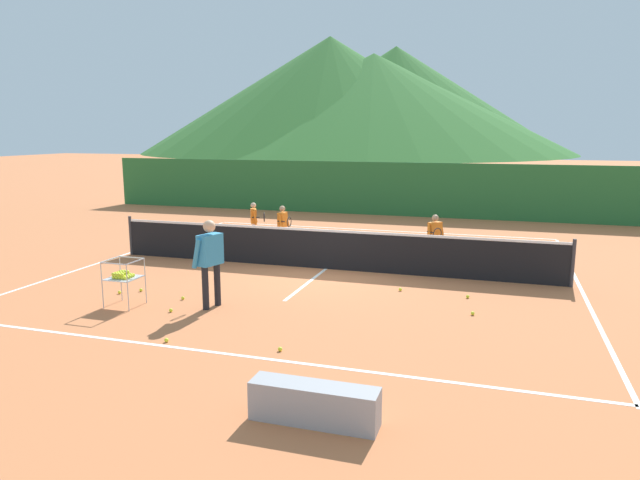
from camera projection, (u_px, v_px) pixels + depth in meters
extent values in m
plane|color=#C67042|center=(326.00, 269.00, 13.96)|extent=(120.00, 120.00, 0.00)
cube|color=white|center=(218.00, 353.00, 8.66)|extent=(11.39, 0.08, 0.01)
cube|color=white|center=(376.00, 230.00, 19.42)|extent=(11.39, 0.08, 0.01)
cube|color=white|center=(126.00, 254.00, 15.63)|extent=(0.08, 11.48, 0.01)
cube|color=white|center=(580.00, 288.00, 12.28)|extent=(0.08, 11.48, 0.01)
cube|color=white|center=(326.00, 269.00, 13.96)|extent=(0.08, 5.67, 0.01)
cylinder|color=#333338|center=(131.00, 236.00, 15.48)|extent=(0.08, 0.08, 1.05)
cylinder|color=#333338|center=(573.00, 263.00, 12.23)|extent=(0.08, 0.08, 1.05)
cube|color=black|center=(326.00, 250.00, 13.87)|extent=(10.95, 0.02, 0.92)
cube|color=white|center=(326.00, 231.00, 13.78)|extent=(10.95, 0.03, 0.06)
cylinder|color=black|center=(205.00, 288.00, 10.71)|extent=(0.12, 0.12, 0.83)
cylinder|color=black|center=(217.00, 284.00, 10.97)|extent=(0.12, 0.12, 0.83)
cube|color=#338CBF|center=(210.00, 250.00, 10.71)|extent=(0.36, 0.54, 0.58)
sphere|color=#DBAD84|center=(209.00, 226.00, 10.63)|extent=(0.23, 0.23, 0.23)
cylinder|color=#338CBF|center=(196.00, 254.00, 10.52)|extent=(0.24, 0.15, 0.57)
cylinder|color=#338CBF|center=(219.00, 249.00, 10.97)|extent=(0.19, 0.13, 0.57)
torus|color=#262628|center=(209.00, 250.00, 11.12)|extent=(0.10, 0.29, 0.29)
cylinder|color=black|center=(219.00, 251.00, 10.99)|extent=(0.22, 0.09, 0.03)
cylinder|color=silver|center=(254.00, 232.00, 17.30)|extent=(0.09, 0.09, 0.60)
cylinder|color=silver|center=(254.00, 233.00, 17.08)|extent=(0.09, 0.09, 0.60)
cube|color=orange|center=(254.00, 216.00, 17.10)|extent=(0.31, 0.39, 0.42)
sphere|color=#DBAD84|center=(253.00, 205.00, 17.04)|extent=(0.17, 0.17, 0.17)
cylinder|color=orange|center=(255.00, 216.00, 17.31)|extent=(0.17, 0.13, 0.41)
cylinder|color=orange|center=(255.00, 218.00, 16.91)|extent=(0.14, 0.11, 0.41)
torus|color=#262628|center=(264.00, 217.00, 16.95)|extent=(0.15, 0.27, 0.29)
cylinder|color=black|center=(256.00, 217.00, 16.91)|extent=(0.21, 0.13, 0.03)
cylinder|color=silver|center=(284.00, 237.00, 16.54)|extent=(0.09, 0.09, 0.60)
cylinder|color=silver|center=(281.00, 238.00, 16.33)|extent=(0.09, 0.09, 0.60)
cube|color=orange|center=(282.00, 220.00, 16.34)|extent=(0.19, 0.37, 0.42)
sphere|color=tan|center=(282.00, 209.00, 16.28)|extent=(0.17, 0.17, 0.17)
cylinder|color=orange|center=(287.00, 220.00, 16.52)|extent=(0.17, 0.07, 0.41)
cylinder|color=orange|center=(280.00, 222.00, 16.15)|extent=(0.13, 0.07, 0.42)
torus|color=#262628|center=(289.00, 222.00, 16.05)|extent=(0.04, 0.29, 0.29)
cylinder|color=black|center=(281.00, 221.00, 16.14)|extent=(0.22, 0.04, 0.03)
cylinder|color=black|center=(437.00, 250.00, 14.72)|extent=(0.09, 0.09, 0.61)
cylinder|color=black|center=(431.00, 251.00, 14.59)|extent=(0.09, 0.09, 0.61)
cube|color=orange|center=(435.00, 230.00, 14.56)|extent=(0.36, 0.39, 0.43)
sphere|color=tan|center=(435.00, 218.00, 14.50)|extent=(0.17, 0.17, 0.17)
cylinder|color=orange|center=(442.00, 231.00, 14.63)|extent=(0.17, 0.15, 0.42)
cylinder|color=orange|center=(430.00, 233.00, 14.43)|extent=(0.14, 0.13, 0.42)
torus|color=#262628|center=(437.00, 234.00, 14.20)|extent=(0.20, 0.24, 0.29)
cylinder|color=black|center=(430.00, 232.00, 14.40)|extent=(0.19, 0.16, 0.03)
cylinder|color=#B7B7BC|center=(121.00, 279.00, 11.28)|extent=(0.02, 0.02, 0.89)
cylinder|color=#B7B7BC|center=(145.00, 281.00, 11.11)|extent=(0.02, 0.02, 0.89)
cylinder|color=#B7B7BC|center=(102.00, 286.00, 10.75)|extent=(0.02, 0.02, 0.89)
cylinder|color=#B7B7BC|center=(128.00, 288.00, 10.59)|extent=(0.02, 0.02, 0.89)
cube|color=#B7B7BC|center=(124.00, 278.00, 10.91)|extent=(0.56, 0.56, 0.01)
cube|color=#B7B7BC|center=(132.00, 257.00, 11.11)|extent=(0.56, 0.02, 0.02)
cube|color=#B7B7BC|center=(113.00, 264.00, 10.59)|extent=(0.56, 0.02, 0.02)
cube|color=#B7B7BC|center=(110.00, 259.00, 10.93)|extent=(0.02, 0.56, 0.02)
cube|color=#B7B7BC|center=(135.00, 261.00, 10.77)|extent=(0.02, 0.56, 0.02)
sphere|color=yellow|center=(114.00, 277.00, 10.82)|extent=(0.07, 0.07, 0.07)
sphere|color=yellow|center=(116.00, 276.00, 10.88)|extent=(0.07, 0.07, 0.07)
sphere|color=yellow|center=(118.00, 275.00, 10.95)|extent=(0.07, 0.07, 0.07)
sphere|color=yellow|center=(120.00, 275.00, 11.00)|extent=(0.07, 0.07, 0.07)
sphere|color=yellow|center=(122.00, 274.00, 11.06)|extent=(0.07, 0.07, 0.07)
sphere|color=yellow|center=(117.00, 278.00, 10.80)|extent=(0.07, 0.07, 0.07)
sphere|color=yellow|center=(119.00, 277.00, 10.87)|extent=(0.07, 0.07, 0.07)
sphere|color=yellow|center=(120.00, 276.00, 10.92)|extent=(0.07, 0.07, 0.07)
sphere|color=yellow|center=(123.00, 275.00, 10.99)|extent=(0.07, 0.07, 0.07)
sphere|color=yellow|center=(125.00, 274.00, 11.04)|extent=(0.07, 0.07, 0.07)
sphere|color=yellow|center=(120.00, 278.00, 10.79)|extent=(0.07, 0.07, 0.07)
sphere|color=yellow|center=(122.00, 277.00, 10.84)|extent=(0.07, 0.07, 0.07)
sphere|color=yellow|center=(124.00, 276.00, 10.90)|extent=(0.07, 0.07, 0.07)
sphere|color=yellow|center=(126.00, 275.00, 10.96)|extent=(0.07, 0.07, 0.07)
sphere|color=yellow|center=(128.00, 275.00, 11.03)|extent=(0.07, 0.07, 0.07)
sphere|color=yellow|center=(123.00, 278.00, 10.77)|extent=(0.07, 0.07, 0.07)
sphere|color=yellow|center=(125.00, 277.00, 10.83)|extent=(0.07, 0.07, 0.07)
sphere|color=yellow|center=(127.00, 276.00, 10.89)|extent=(0.07, 0.07, 0.07)
sphere|color=yellow|center=(128.00, 276.00, 10.95)|extent=(0.07, 0.07, 0.07)
sphere|color=yellow|center=(130.00, 275.00, 11.01)|extent=(0.07, 0.07, 0.07)
sphere|color=yellow|center=(125.00, 278.00, 10.75)|extent=(0.07, 0.07, 0.07)
sphere|color=yellow|center=(127.00, 277.00, 10.81)|extent=(0.07, 0.07, 0.07)
sphere|color=yellow|center=(130.00, 277.00, 10.87)|extent=(0.07, 0.07, 0.07)
sphere|color=yellow|center=(132.00, 276.00, 10.93)|extent=(0.07, 0.07, 0.07)
sphere|color=yellow|center=(133.00, 275.00, 10.99)|extent=(0.07, 0.07, 0.07)
sphere|color=yellow|center=(113.00, 274.00, 10.81)|extent=(0.07, 0.07, 0.07)
sphere|color=yellow|center=(116.00, 273.00, 10.88)|extent=(0.07, 0.07, 0.07)
sphere|color=yellow|center=(118.00, 273.00, 10.94)|extent=(0.07, 0.07, 0.07)
sphere|color=yellow|center=(120.00, 272.00, 11.00)|extent=(0.07, 0.07, 0.07)
sphere|color=yellow|center=(122.00, 271.00, 11.05)|extent=(0.07, 0.07, 0.07)
sphere|color=yellow|center=(116.00, 275.00, 10.80)|extent=(0.07, 0.07, 0.07)
sphere|color=yellow|center=(118.00, 274.00, 10.85)|extent=(0.07, 0.07, 0.07)
sphere|color=yellow|center=(121.00, 273.00, 10.92)|extent=(0.07, 0.07, 0.07)
sphere|color=yellow|center=(123.00, 272.00, 10.97)|extent=(0.07, 0.07, 0.07)
sphere|color=yellow|center=(125.00, 271.00, 11.04)|extent=(0.07, 0.07, 0.07)
sphere|color=yellow|center=(119.00, 275.00, 10.78)|extent=(0.07, 0.07, 0.07)
sphere|color=yellow|center=(121.00, 274.00, 10.83)|extent=(0.07, 0.07, 0.07)
sphere|color=yellow|center=(124.00, 273.00, 10.90)|extent=(0.07, 0.07, 0.07)
sphere|color=yellow|center=(125.00, 272.00, 10.95)|extent=(0.07, 0.07, 0.07)
sphere|color=yellow|center=(128.00, 272.00, 11.02)|extent=(0.07, 0.07, 0.07)
sphere|color=yellow|center=(122.00, 275.00, 10.75)|extent=(0.07, 0.07, 0.07)
sphere|color=yellow|center=(120.00, 292.00, 11.80)|extent=(0.07, 0.07, 0.07)
sphere|color=yellow|center=(468.00, 297.00, 11.50)|extent=(0.07, 0.07, 0.07)
sphere|color=yellow|center=(141.00, 290.00, 11.98)|extent=(0.07, 0.07, 0.07)
sphere|color=yellow|center=(198.00, 264.00, 14.26)|extent=(0.07, 0.07, 0.07)
sphere|color=yellow|center=(400.00, 289.00, 12.02)|extent=(0.07, 0.07, 0.07)
sphere|color=yellow|center=(183.00, 298.00, 11.40)|extent=(0.07, 0.07, 0.07)
sphere|color=yellow|center=(473.00, 313.00, 10.44)|extent=(0.07, 0.07, 0.07)
sphere|color=yellow|center=(171.00, 310.00, 10.62)|extent=(0.07, 0.07, 0.07)
sphere|color=yellow|center=(166.00, 340.00, 9.10)|extent=(0.07, 0.07, 0.07)
sphere|color=yellow|center=(280.00, 349.00, 8.72)|extent=(0.07, 0.07, 0.07)
cube|color=#286B33|center=(395.00, 189.00, 22.57)|extent=(25.07, 0.08, 2.11)
cube|color=#99999E|center=(314.00, 404.00, 6.55)|extent=(1.50, 0.36, 0.46)
cone|color=#2D6628|center=(373.00, 104.00, 87.21)|extent=(59.15, 59.15, 14.80)
cone|color=#2D6628|center=(330.00, 95.00, 90.12)|extent=(58.22, 58.22, 17.77)
cone|color=#2D6628|center=(395.00, 100.00, 91.05)|extent=(51.83, 51.83, 16.39)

